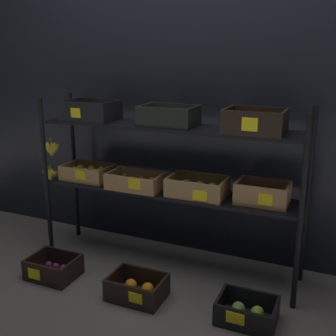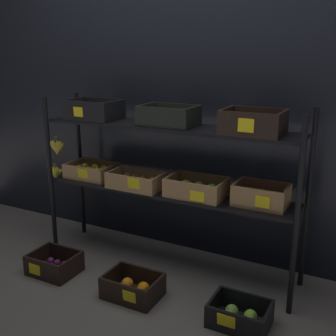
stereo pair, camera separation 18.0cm
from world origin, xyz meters
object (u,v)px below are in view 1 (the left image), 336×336
(crate_ground_plum, at_px, (54,270))
(crate_ground_apple_green, at_px, (247,313))
(display_rack, at_px, (164,158))
(crate_ground_orange, at_px, (137,289))

(crate_ground_plum, xyz_separation_m, crate_ground_apple_green, (1.26, 0.04, 0.00))
(display_rack, xyz_separation_m, crate_ground_apple_green, (0.66, -0.39, -0.71))
(display_rack, relative_size, crate_ground_plum, 5.98)
(crate_ground_orange, height_order, crate_ground_apple_green, crate_ground_orange)
(crate_ground_plum, distance_m, crate_ground_orange, 0.61)
(display_rack, bearing_deg, crate_ground_orange, -88.70)
(crate_ground_apple_green, bearing_deg, crate_ground_plum, -178.28)
(display_rack, xyz_separation_m, crate_ground_plum, (-0.60, -0.43, -0.71))
(display_rack, bearing_deg, crate_ground_plum, -144.56)
(display_rack, distance_m, crate_ground_orange, 0.82)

